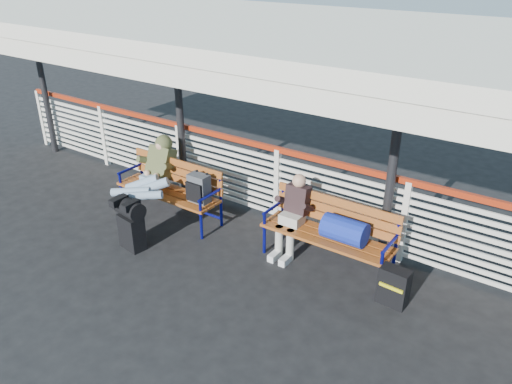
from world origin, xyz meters
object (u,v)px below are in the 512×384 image
Objects in this scene: suitcase_side at (394,287)px; companion_person at (293,214)px; bench_right at (337,229)px; traveler_man at (147,182)px; luggage_stack at (131,222)px; bench_left at (179,185)px.

companion_person is at bearing 173.02° from suitcase_side.
companion_person is 2.34× the size of suitcase_side.
bench_right is at bearing 0.75° from companion_person.
traveler_man reaches higher than bench_right.
suitcase_side is (3.52, 0.91, -0.18)m from luggage_stack.
bench_left is at bearing -178.40° from suitcase_side.
bench_right reaches higher than suitcase_side.
companion_person reaches higher than bench_right.
traveler_man is (-0.33, -0.35, 0.10)m from bench_left.
bench_left is 1.95m from companion_person.
companion_person is 1.66m from suitcase_side.
luggage_stack is 2.28m from companion_person.
luggage_stack is 3.64m from suitcase_side.
traveler_man reaches higher than bench_left.
traveler_man is 2.33m from companion_person.
companion_person reaches higher than bench_left.
bench_left is 1.10× the size of traveler_man.
traveler_man is at bearing -169.72° from bench_right.
bench_left is at bearing 99.51° from luggage_stack.
suitcase_side is (0.93, -0.31, -0.35)m from bench_right.
luggage_stack is 0.43× the size of bench_left.
luggage_stack is 2.87m from bench_right.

